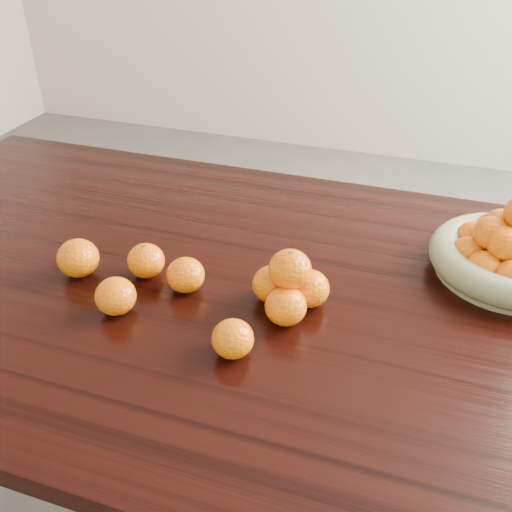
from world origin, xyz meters
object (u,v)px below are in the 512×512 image
(fruit_bowl, at_px, (512,253))
(loose_orange_0, at_px, (146,261))
(orange_pyramid, at_px, (289,287))
(dining_table, at_px, (275,325))

(fruit_bowl, relative_size, loose_orange_0, 4.21)
(orange_pyramid, xyz_separation_m, loose_orange_0, (-0.29, 0.01, -0.01))
(fruit_bowl, bearing_deg, loose_orange_0, -160.93)
(fruit_bowl, xyz_separation_m, orange_pyramid, (-0.38, -0.24, 0.00))
(dining_table, distance_m, loose_orange_0, 0.28)
(dining_table, height_order, orange_pyramid, orange_pyramid)
(dining_table, relative_size, fruit_bowl, 6.51)
(dining_table, xyz_separation_m, orange_pyramid, (0.04, -0.05, 0.14))
(fruit_bowl, distance_m, loose_orange_0, 0.71)
(fruit_bowl, height_order, orange_pyramid, fruit_bowl)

